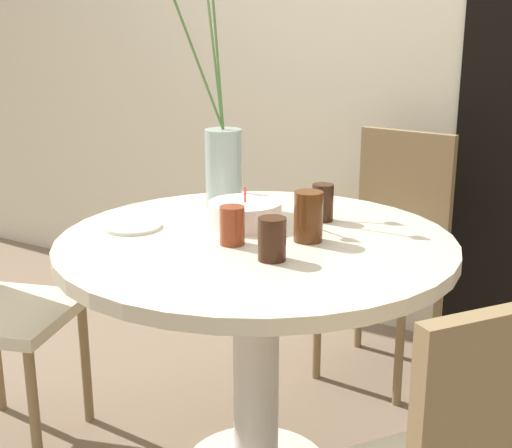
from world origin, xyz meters
TOP-DOWN VIEW (x-y plane):
  - wall_back at (0.00, 1.28)m, footprint 8.00×0.05m
  - dining_table at (0.00, 0.00)m, footprint 1.11×1.11m
  - chair_left_flank at (0.07, 0.88)m, footprint 0.43×0.43m
  - birthday_cake at (-0.09, 0.09)m, footprint 0.21×0.21m
  - flower_vase at (-0.27, 0.24)m, footprint 0.23×0.26m
  - side_plate at (-0.36, -0.10)m, footprint 0.17×0.17m
  - drink_glass_0 at (0.08, 0.25)m, footprint 0.06×0.06m
  - drink_glass_1 at (0.14, 0.05)m, footprint 0.08×0.08m
  - drink_glass_2 at (0.13, -0.14)m, footprint 0.07×0.07m
  - drink_glass_3 at (-0.02, -0.08)m, footprint 0.07×0.07m

SIDE VIEW (x-z plane):
  - chair_left_flank at x=0.07m, z-range 0.07..1.01m
  - dining_table at x=0.00m, z-range 0.23..0.99m
  - side_plate at x=-0.36m, z-range 0.76..0.77m
  - birthday_cake at x=-0.09m, z-range 0.74..0.86m
  - drink_glass_3 at x=-0.02m, z-range 0.76..0.87m
  - drink_glass_2 at x=0.13m, z-range 0.76..0.87m
  - drink_glass_0 at x=0.08m, z-range 0.76..0.87m
  - drink_glass_1 at x=0.14m, z-range 0.76..0.90m
  - flower_vase at x=-0.27m, z-range 0.54..1.35m
  - wall_back at x=0.00m, z-range 0.00..2.60m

